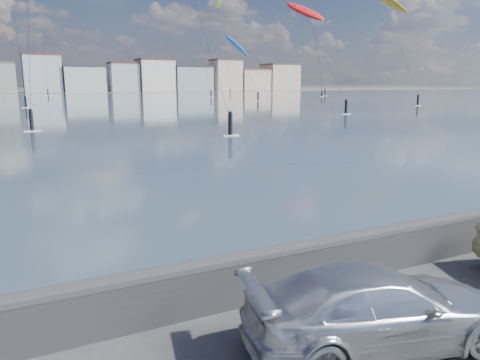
% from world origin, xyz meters
% --- Properties ---
extents(bay_water, '(500.00, 177.00, 0.00)m').
position_xyz_m(bay_water, '(0.00, 91.50, 0.01)').
color(bay_water, '#2D4150').
rests_on(bay_water, ground).
extents(far_shore_strip, '(500.00, 60.00, 0.00)m').
position_xyz_m(far_shore_strip, '(0.00, 200.00, 0.01)').
color(far_shore_strip, '#4C473D').
rests_on(far_shore_strip, ground).
extents(seawall, '(400.00, 0.36, 1.08)m').
position_xyz_m(seawall, '(0.00, 2.70, 0.58)').
color(seawall, '#28282B').
rests_on(seawall, ground).
extents(far_buildings, '(240.79, 13.26, 14.60)m').
position_xyz_m(far_buildings, '(1.31, 186.00, 6.03)').
color(far_buildings, '#9EA8B7').
rests_on(far_buildings, ground).
extents(car_silver, '(4.84, 2.80, 1.32)m').
position_xyz_m(car_silver, '(1.74, 0.40, 0.66)').
color(car_silver, silver).
rests_on(car_silver, ground).
extents(kitesurfer_14, '(3.57, 14.44, 16.42)m').
position_xyz_m(kitesurfer_14, '(37.11, 54.41, 14.00)').
color(kitesurfer_14, red).
rests_on(kitesurfer_14, ground).
extents(kitesurfer_15, '(7.59, 18.27, 23.93)m').
position_xyz_m(kitesurfer_15, '(66.20, 69.15, 19.97)').
color(kitesurfer_15, '#BF8C19').
rests_on(kitesurfer_15, ground).
extents(kitesurfer_16, '(5.74, 12.11, 31.80)m').
position_xyz_m(kitesurfer_16, '(68.91, 155.53, 30.28)').
color(kitesurfer_16, '#8CD826').
rests_on(kitesurfer_16, ground).
extents(kitesurfer_17, '(7.54, 11.82, 14.94)m').
position_xyz_m(kitesurfer_17, '(46.28, 95.09, 12.05)').
color(kitesurfer_17, blue).
rests_on(kitesurfer_17, ground).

